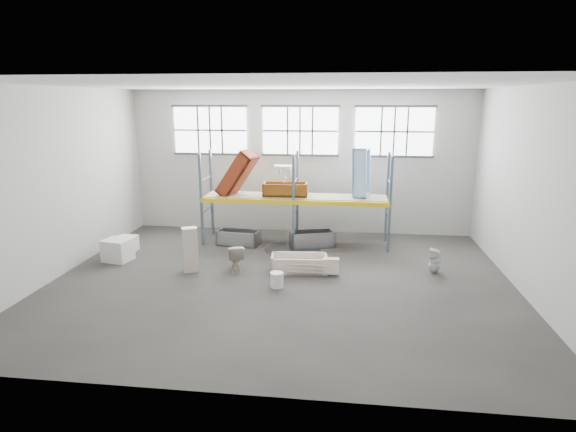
% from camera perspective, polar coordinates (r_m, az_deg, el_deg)
% --- Properties ---
extents(floor, '(12.00, 10.00, 0.10)m').
position_cam_1_polar(floor, '(12.64, -0.84, -8.02)').
color(floor, '#46413C').
rests_on(floor, ground).
extents(ceiling, '(12.00, 10.00, 0.10)m').
position_cam_1_polar(ceiling, '(11.74, -0.93, 15.75)').
color(ceiling, silver).
rests_on(ceiling, ground).
extents(wall_back, '(12.00, 0.10, 5.00)m').
position_cam_1_polar(wall_back, '(16.89, 1.48, 6.49)').
color(wall_back, '#B1AEA5').
rests_on(wall_back, ground).
extents(wall_front, '(12.00, 0.10, 5.00)m').
position_cam_1_polar(wall_front, '(7.11, -6.46, -3.91)').
color(wall_front, '#B0ADA3').
rests_on(wall_front, ground).
extents(wall_left, '(0.10, 10.00, 5.00)m').
position_cam_1_polar(wall_left, '(14.09, -26.11, 3.62)').
color(wall_left, '#A9A79D').
rests_on(wall_left, ground).
extents(wall_right, '(0.10, 10.00, 5.00)m').
position_cam_1_polar(wall_right, '(12.63, 27.48, 2.44)').
color(wall_right, '#9E9B92').
rests_on(wall_right, ground).
extents(window_left, '(2.60, 0.04, 1.60)m').
position_cam_1_polar(window_left, '(17.28, -9.33, 10.15)').
color(window_left, white).
rests_on(window_left, wall_back).
extents(window_mid, '(2.60, 0.04, 1.60)m').
position_cam_1_polar(window_mid, '(16.68, 1.46, 10.19)').
color(window_mid, white).
rests_on(window_mid, wall_back).
extents(window_right, '(2.60, 0.04, 1.60)m').
position_cam_1_polar(window_right, '(16.68, 12.64, 9.87)').
color(window_right, white).
rests_on(window_right, wall_back).
extents(rack_upright_la, '(0.08, 0.08, 3.00)m').
position_cam_1_polar(rack_upright_la, '(15.56, -10.40, 1.90)').
color(rack_upright_la, slate).
rests_on(rack_upright_la, floor).
extents(rack_upright_lb, '(0.08, 0.08, 3.00)m').
position_cam_1_polar(rack_upright_lb, '(16.69, -9.19, 2.75)').
color(rack_upright_lb, slate).
rests_on(rack_upright_lb, floor).
extents(rack_upright_ma, '(0.08, 0.08, 3.00)m').
position_cam_1_polar(rack_upright_ma, '(14.95, 0.65, 1.64)').
color(rack_upright_ma, slate).
rests_on(rack_upright_ma, floor).
extents(rack_upright_mb, '(0.08, 0.08, 3.00)m').
position_cam_1_polar(rack_upright_mb, '(16.12, 1.13, 2.54)').
color(rack_upright_mb, slate).
rests_on(rack_upright_mb, floor).
extents(rack_upright_ra, '(0.08, 0.08, 3.00)m').
position_cam_1_polar(rack_upright_ra, '(14.93, 12.18, 1.31)').
color(rack_upright_ra, slate).
rests_on(rack_upright_ra, floor).
extents(rack_upright_rb, '(0.08, 0.08, 3.00)m').
position_cam_1_polar(rack_upright_rb, '(16.10, 11.82, 2.23)').
color(rack_upright_rb, slate).
rests_on(rack_upright_rb, floor).
extents(rack_beam_front, '(6.00, 0.10, 0.14)m').
position_cam_1_polar(rack_beam_front, '(14.95, 0.65, 1.64)').
color(rack_beam_front, yellow).
rests_on(rack_beam_front, floor).
extents(rack_beam_back, '(6.00, 0.10, 0.14)m').
position_cam_1_polar(rack_beam_back, '(16.12, 1.13, 2.54)').
color(rack_beam_back, yellow).
rests_on(rack_beam_back, floor).
extents(shelf_deck, '(5.90, 1.10, 0.03)m').
position_cam_1_polar(shelf_deck, '(15.52, 0.90, 2.40)').
color(shelf_deck, gray).
rests_on(shelf_deck, floor).
extents(wet_patch, '(1.80, 1.80, 0.00)m').
position_cam_1_polar(wet_patch, '(15.15, 0.55, -4.06)').
color(wet_patch, black).
rests_on(wet_patch, floor).
extents(bathtub_beige, '(1.61, 0.86, 0.46)m').
position_cam_1_polar(bathtub_beige, '(13.23, 1.35, -5.72)').
color(bathtub_beige, beige).
rests_on(bathtub_beige, floor).
extents(cistern_spare, '(0.45, 0.22, 0.42)m').
position_cam_1_polar(cistern_spare, '(12.95, 5.17, -5.98)').
color(cistern_spare, silver).
rests_on(cistern_spare, bathtub_beige).
extents(sink_in_tub, '(0.49, 0.49, 0.14)m').
position_cam_1_polar(sink_in_tub, '(13.11, 0.80, -6.22)').
color(sink_in_tub, beige).
rests_on(sink_in_tub, bathtub_beige).
extents(toilet_beige, '(0.64, 0.84, 0.76)m').
position_cam_1_polar(toilet_beige, '(13.32, -6.32, -4.97)').
color(toilet_beige, beige).
rests_on(toilet_beige, floor).
extents(cistern_tall, '(0.48, 0.41, 1.26)m').
position_cam_1_polar(cistern_tall, '(13.36, -11.67, -4.00)').
color(cistern_tall, beige).
rests_on(cistern_tall, floor).
extents(toilet_white, '(0.40, 0.39, 0.70)m').
position_cam_1_polar(toilet_white, '(13.68, 17.24, -5.17)').
color(toilet_white, white).
rests_on(toilet_white, floor).
extents(steel_tub_left, '(1.41, 0.80, 0.49)m').
position_cam_1_polar(steel_tub_left, '(15.66, -5.95, -2.61)').
color(steel_tub_left, '#A6A8AE').
rests_on(steel_tub_left, floor).
extents(steel_tub_right, '(1.53, 1.04, 0.51)m').
position_cam_1_polar(steel_tub_right, '(15.43, 2.91, -2.76)').
color(steel_tub_right, '#9D9EA4').
rests_on(steel_tub_right, floor).
extents(rust_tub_flat, '(1.46, 0.73, 0.40)m').
position_cam_1_polar(rust_tub_flat, '(15.47, -0.33, 3.26)').
color(rust_tub_flat, '#98540D').
rests_on(rust_tub_flat, shelf_deck).
extents(rust_tub_tilted, '(1.47, 1.04, 1.62)m').
position_cam_1_polar(rust_tub_tilted, '(15.58, -6.08, 5.04)').
color(rust_tub_tilted, maroon).
rests_on(rust_tub_tilted, shelf_deck).
extents(sink_on_shelf, '(0.67, 0.54, 0.56)m').
position_cam_1_polar(sink_on_shelf, '(15.29, -0.47, 4.19)').
color(sink_on_shelf, silver).
rests_on(sink_on_shelf, rust_tub_flat).
extents(blue_tub_upright, '(0.65, 0.83, 1.58)m').
position_cam_1_polar(blue_tub_upright, '(15.41, 8.82, 5.23)').
color(blue_tub_upright, '#9ABEE8').
rests_on(blue_tub_upright, shelf_deck).
extents(bucket, '(0.40, 0.40, 0.39)m').
position_cam_1_polar(bucket, '(12.16, -1.36, -7.68)').
color(bucket, silver).
rests_on(bucket, floor).
extents(carton_near, '(0.87, 0.78, 0.65)m').
position_cam_1_polar(carton_near, '(14.94, -19.79, -3.87)').
color(carton_near, silver).
rests_on(carton_near, floor).
extents(carton_far, '(0.60, 0.60, 0.48)m').
position_cam_1_polar(carton_far, '(15.75, -18.82, -3.21)').
color(carton_far, silver).
rests_on(carton_far, floor).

